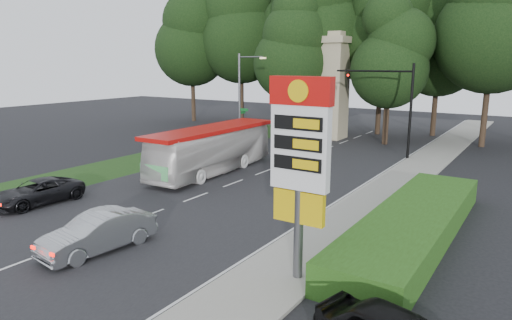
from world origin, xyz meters
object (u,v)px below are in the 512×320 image
Objects in this scene: gas_station_pylon at (300,152)px; transit_bus at (212,150)px; suv_charcoal at (37,192)px; sedan_silver at (98,232)px; monument at (332,85)px; streetlight_signs at (242,95)px; traffic_signal_mast at (394,97)px.

transit_bus is at bearing 138.65° from gas_station_pylon.
suv_charcoal is at bearing 179.43° from gas_station_pylon.
transit_bus is 13.46m from sedan_silver.
monument is at bearing 84.28° from transit_bus.
transit_bus reaches higher than suv_charcoal.
gas_station_pylon is 30.17m from monument.
transit_bus is at bearing -92.85° from monument.
monument is at bearing 85.05° from suv_charcoal.
streetlight_signs is 23.97m from sedan_silver.
transit_bus is (4.12, -9.40, -2.91)m from streetlight_signs.
gas_station_pylon is 0.68× the size of monument.
suv_charcoal is at bearing -87.73° from streetlight_signs.
suv_charcoal is (-7.70, 2.25, -0.12)m from sedan_silver.
monument reaches higher than gas_station_pylon.
gas_station_pylon is 0.86× the size of streetlight_signs.
streetlight_signs is 9.44m from monument.
traffic_signal_mast reaches higher than gas_station_pylon.
suv_charcoal is at bearing -118.53° from traffic_signal_mast.
streetlight_signs is at bearing 117.66° from sedan_silver.
traffic_signal_mast is 0.90× the size of streetlight_signs.
streetlight_signs is at bearing 128.96° from gas_station_pylon.
gas_station_pylon is 25.74m from streetlight_signs.
streetlight_signs reaches higher than traffic_signal_mast.
streetlight_signs is at bearing 110.82° from transit_bus.
gas_station_pylon reaches higher than transit_bus.
suv_charcoal is (-4.20, -27.85, -4.46)m from monument.
transit_bus is (-12.06, 10.62, -2.92)m from gas_station_pylon.
streetlight_signs reaches higher than sedan_silver.
traffic_signal_mast is at bearing 99.09° from gas_station_pylon.
streetlight_signs is at bearing 95.90° from suv_charcoal.
sedan_silver is at bearing -164.80° from gas_station_pylon.
traffic_signal_mast is 9.76m from monument.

